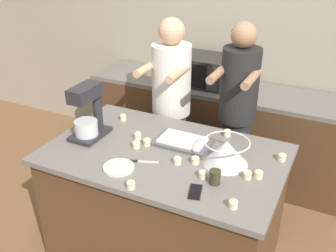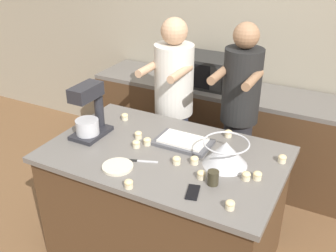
{
  "view_description": "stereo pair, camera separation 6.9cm",
  "coord_description": "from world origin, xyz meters",
  "views": [
    {
      "loc": [
        1.05,
        -2.09,
        2.32
      ],
      "look_at": [
        0.0,
        0.05,
        1.1
      ],
      "focal_mm": 42.0,
      "sensor_mm": 36.0,
      "label": 1
    },
    {
      "loc": [
        1.11,
        -2.06,
        2.32
      ],
      "look_at": [
        0.0,
        0.05,
        1.1
      ],
      "focal_mm": 42.0,
      "sensor_mm": 36.0,
      "label": 2
    }
  ],
  "objects": [
    {
      "name": "cupcake_3",
      "position": [
        -0.27,
        0.09,
        0.95
      ],
      "size": [
        0.06,
        0.06,
        0.06
      ],
      "color": "beige",
      "rests_on": "island_counter"
    },
    {
      "name": "cupcake_12",
      "position": [
        0.61,
        -0.37,
        0.95
      ],
      "size": [
        0.06,
        0.06,
        0.06
      ],
      "color": "beige",
      "rests_on": "island_counter"
    },
    {
      "name": "cupcake_0",
      "position": [
        -0.21,
        -0.03,
        0.95
      ],
      "size": [
        0.06,
        0.06,
        0.06
      ],
      "color": "beige",
      "rests_on": "island_counter"
    },
    {
      "name": "cupcake_4",
      "position": [
        0.6,
        -0.06,
        0.95
      ],
      "size": [
        0.06,
        0.06,
        0.06
      ],
      "color": "beige",
      "rests_on": "island_counter"
    },
    {
      "name": "cupcake_10",
      "position": [
        0.14,
        -0.1,
        0.95
      ],
      "size": [
        0.06,
        0.06,
        0.06
      ],
      "color": "beige",
      "rests_on": "island_counter"
    },
    {
      "name": "mixing_bowl",
      "position": [
        0.42,
        0.05,
        1.01
      ],
      "size": [
        0.3,
        0.3,
        0.17
      ],
      "color": "#BCBCC1",
      "rests_on": "island_counter"
    },
    {
      "name": "cupcake_9",
      "position": [
        0.01,
        -0.46,
        0.95
      ],
      "size": [
        0.06,
        0.06,
        0.06
      ],
      "color": "beige",
      "rests_on": "island_counter"
    },
    {
      "name": "cupcake_5",
      "position": [
        0.24,
        -0.04,
        0.95
      ],
      "size": [
        0.06,
        0.06,
        0.06
      ],
      "color": "beige",
      "rests_on": "island_counter"
    },
    {
      "name": "person_left",
      "position": [
        -0.3,
        0.73,
        0.89
      ],
      "size": [
        0.35,
        0.51,
        1.68
      ],
      "color": "#33384C",
      "rests_on": "ground_plane"
    },
    {
      "name": "ground_plane",
      "position": [
        0.0,
        0.0,
        0.0
      ],
      "size": [
        16.0,
        16.0,
        0.0
      ],
      "primitive_type": "plane",
      "color": "brown"
    },
    {
      "name": "cupcake_11",
      "position": [
        0.35,
        -0.17,
        0.95
      ],
      "size": [
        0.06,
        0.06,
        0.06
      ],
      "color": "beige",
      "rests_on": "island_counter"
    },
    {
      "name": "baking_tray",
      "position": [
        0.06,
        0.16,
        0.94
      ],
      "size": [
        0.4,
        0.25,
        0.04
      ],
      "color": "#4C4C51",
      "rests_on": "island_counter"
    },
    {
      "name": "person_right",
      "position": [
        0.29,
        0.73,
        0.91
      ],
      "size": [
        0.32,
        0.49,
        1.71
      ],
      "color": "#232328",
      "rests_on": "ground_plane"
    },
    {
      "name": "island_counter",
      "position": [
        0.0,
        0.0,
        0.46
      ],
      "size": [
        1.64,
        1.02,
        0.92
      ],
      "color": "#4C331E",
      "rests_on": "ground_plane"
    },
    {
      "name": "microwave_oven",
      "position": [
        -0.28,
        1.35,
        1.07
      ],
      "size": [
        0.54,
        0.4,
        0.28
      ],
      "color": "black",
      "rests_on": "back_counter"
    },
    {
      "name": "cell_phone",
      "position": [
        0.37,
        -0.33,
        0.93
      ],
      "size": [
        0.1,
        0.16,
        0.01
      ],
      "color": "black",
      "rests_on": "island_counter"
    },
    {
      "name": "cupcake_2",
      "position": [
        0.31,
        0.42,
        0.95
      ],
      "size": [
        0.06,
        0.06,
        0.06
      ],
      "color": "beige",
      "rests_on": "island_counter"
    },
    {
      "name": "cupcake_7",
      "position": [
        -0.16,
        0.03,
        0.95
      ],
      "size": [
        0.06,
        0.06,
        0.06
      ],
      "color": "beige",
      "rests_on": "island_counter"
    },
    {
      "name": "cupcake_8",
      "position": [
        -0.53,
        0.3,
        0.95
      ],
      "size": [
        0.06,
        0.06,
        0.06
      ],
      "color": "beige",
      "rests_on": "island_counter"
    },
    {
      "name": "small_plate",
      "position": [
        -0.18,
        -0.32,
        0.93
      ],
      "size": [
        0.2,
        0.2,
        0.02
      ],
      "color": "beige",
      "rests_on": "island_counter"
    },
    {
      "name": "back_wall",
      "position": [
        0.0,
        1.7,
        1.35
      ],
      "size": [
        10.0,
        0.06,
        2.7
      ],
      "color": "gray",
      "rests_on": "ground_plane"
    },
    {
      "name": "knife",
      "position": [
        -0.09,
        -0.18,
        0.93
      ],
      "size": [
        0.21,
        0.09,
        0.01
      ],
      "color": "#BCBCC1",
      "rests_on": "island_counter"
    },
    {
      "name": "drinking_glass",
      "position": [
        0.44,
        -0.2,
        0.97
      ],
      "size": [
        0.07,
        0.07,
        0.09
      ],
      "color": "#332D1E",
      "rests_on": "island_counter"
    },
    {
      "name": "back_counter",
      "position": [
        0.0,
        1.35,
        0.46
      ],
      "size": [
        2.8,
        0.6,
        0.93
      ],
      "color": "#4C331E",
      "rests_on": "ground_plane"
    },
    {
      "name": "cupcake_6",
      "position": [
        0.75,
        0.25,
        0.95
      ],
      "size": [
        0.06,
        0.06,
        0.06
      ],
      "color": "beige",
      "rests_on": "island_counter"
    },
    {
      "name": "stand_mixer",
      "position": [
        -0.61,
        -0.03,
        1.1
      ],
      "size": [
        0.2,
        0.3,
        0.4
      ],
      "color": "#232328",
      "rests_on": "island_counter"
    },
    {
      "name": "cupcake_1",
      "position": [
        0.66,
        -0.02,
        0.95
      ],
      "size": [
        0.06,
        0.06,
        0.06
      ],
      "color": "beige",
      "rests_on": "island_counter"
    }
  ]
}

